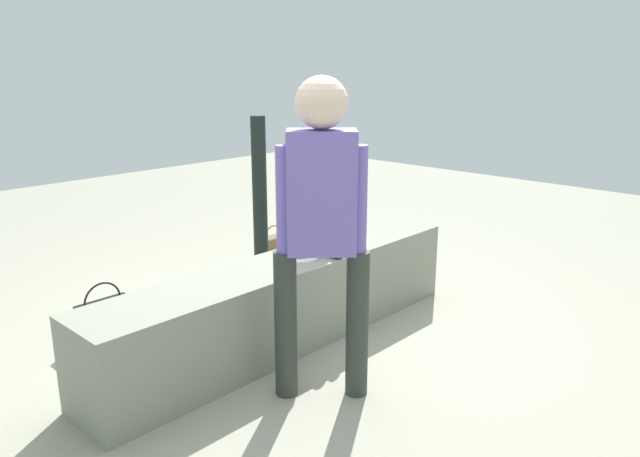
# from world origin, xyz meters

# --- Properties ---
(ground_plane) EXTENTS (12.00, 12.00, 0.00)m
(ground_plane) POSITION_xyz_m (0.00, 0.00, 0.00)
(ground_plane) COLOR gray
(concrete_ledge) EXTENTS (2.59, 0.44, 0.51)m
(concrete_ledge) POSITION_xyz_m (0.00, 0.00, 0.26)
(concrete_ledge) COLOR gray
(concrete_ledge) RESTS_ON ground_plane
(child_seated) EXTENTS (0.28, 0.32, 0.48)m
(child_seated) POSITION_xyz_m (0.31, 0.01, 0.73)
(child_seated) COLOR #112746
(child_seated) RESTS_ON concrete_ledge
(adult_standing) EXTENTS (0.37, 0.37, 1.59)m
(adult_standing) POSITION_xyz_m (-0.29, -0.56, 0.96)
(adult_standing) COLOR #2E352E
(adult_standing) RESTS_ON ground_plane
(cake_plate) EXTENTS (0.22, 0.22, 0.07)m
(cake_plate) POSITION_xyz_m (0.10, -0.02, 0.53)
(cake_plate) COLOR white
(cake_plate) RESTS_ON concrete_ledge
(gift_bag) EXTENTS (0.25, 0.08, 0.30)m
(gift_bag) POSITION_xyz_m (0.99, 0.42, 0.13)
(gift_bag) COLOR #4C99E0
(gift_bag) RESTS_ON ground_plane
(railing_post) EXTENTS (0.36, 0.36, 1.27)m
(railing_post) POSITION_xyz_m (0.60, 0.91, 0.49)
(railing_post) COLOR black
(railing_post) RESTS_ON ground_plane
(water_bottle_near_gift) EXTENTS (0.06, 0.06, 0.21)m
(water_bottle_near_gift) POSITION_xyz_m (-0.24, 0.38, 0.10)
(water_bottle_near_gift) COLOR silver
(water_bottle_near_gift) RESTS_ON ground_plane
(water_bottle_far_side) EXTENTS (0.07, 0.07, 0.20)m
(water_bottle_far_side) POSITION_xyz_m (-0.40, 0.66, 0.09)
(water_bottle_far_side) COLOR silver
(water_bottle_far_side) RESTS_ON ground_plane
(party_cup_red) EXTENTS (0.08, 0.08, 0.10)m
(party_cup_red) POSITION_xyz_m (0.24, 0.42, 0.05)
(party_cup_red) COLOR red
(party_cup_red) RESTS_ON ground_plane
(cake_box_white) EXTENTS (0.33, 0.32, 0.11)m
(cake_box_white) POSITION_xyz_m (-0.67, 0.38, 0.05)
(cake_box_white) COLOR white
(cake_box_white) RESTS_ON ground_plane
(handbag_black_leather) EXTENTS (0.33, 0.10, 0.37)m
(handbag_black_leather) POSITION_xyz_m (-0.74, 0.83, 0.13)
(handbag_black_leather) COLOR black
(handbag_black_leather) RESTS_ON ground_plane
(handbag_brown_canvas) EXTENTS (0.28, 0.13, 0.30)m
(handbag_brown_canvas) POSITION_xyz_m (1.04, 1.25, 0.10)
(handbag_brown_canvas) COLOR brown
(handbag_brown_canvas) RESTS_ON ground_plane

